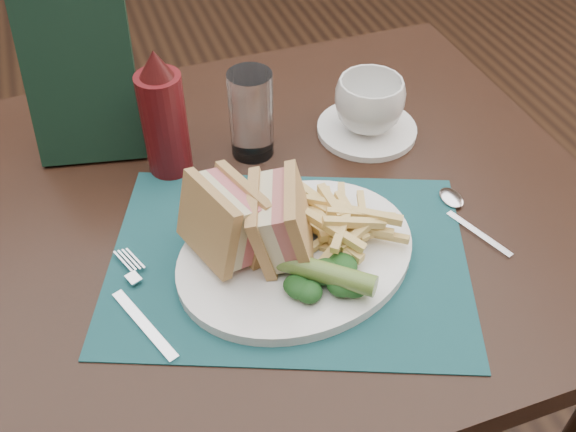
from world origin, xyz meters
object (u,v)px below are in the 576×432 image
(sandwich_half_b, at_px, (263,220))
(coffee_cup, at_px, (369,104))
(placemat, at_px, (289,259))
(plate, at_px, (296,254))
(check_presenter, at_px, (80,77))
(table_main, at_px, (271,359))
(sandwich_half_a, at_px, (208,227))
(ketchup_bottle, at_px, (163,114))
(saucer, at_px, (367,129))
(drinking_glass, at_px, (251,115))

(sandwich_half_b, distance_m, coffee_cup, 0.30)
(placemat, distance_m, coffee_cup, 0.29)
(plate, xyz_separation_m, check_presenter, (-0.20, 0.31, 0.11))
(table_main, height_order, plate, plate)
(placemat, distance_m, sandwich_half_a, 0.11)
(table_main, distance_m, placemat, 0.39)
(sandwich_half_a, bearing_deg, check_presenter, 90.49)
(table_main, distance_m, sandwich_half_a, 0.46)
(plate, bearing_deg, sandwich_half_b, 148.01)
(ketchup_bottle, height_order, check_presenter, check_presenter)
(table_main, xyz_separation_m, placemat, (-0.01, -0.11, 0.38))
(placemat, bearing_deg, saucer, 46.15)
(plate, bearing_deg, saucer, 35.41)
(saucer, distance_m, check_presenter, 0.42)
(plate, xyz_separation_m, sandwich_half_a, (-0.10, 0.02, 0.06))
(placemat, height_order, coffee_cup, coffee_cup)
(coffee_cup, relative_size, ketchup_bottle, 0.55)
(sandwich_half_a, xyz_separation_m, ketchup_bottle, (-0.01, 0.20, 0.03))
(sandwich_half_a, height_order, sandwich_half_b, same)
(sandwich_half_a, xyz_separation_m, check_presenter, (-0.10, 0.29, 0.05))
(sandwich_half_b, xyz_separation_m, saucer, (0.23, 0.20, -0.06))
(sandwich_half_b, xyz_separation_m, check_presenter, (-0.16, 0.30, 0.05))
(sandwich_half_a, bearing_deg, ketchup_bottle, 73.50)
(ketchup_bottle, bearing_deg, drinking_glass, -1.08)
(table_main, bearing_deg, sandwich_half_a, -137.14)
(sandwich_half_a, height_order, saucer, sandwich_half_a)
(plate, height_order, coffee_cup, coffee_cup)
(plate, xyz_separation_m, drinking_glass, (0.01, 0.22, 0.06))
(plate, relative_size, ketchup_bottle, 1.61)
(sandwich_half_a, relative_size, coffee_cup, 0.98)
(plate, height_order, drinking_glass, drinking_glass)
(check_presenter, bearing_deg, coffee_cup, -3.08)
(plate, bearing_deg, drinking_glass, 74.17)
(sandwich_half_a, bearing_deg, placemat, -31.31)
(coffee_cup, distance_m, drinking_glass, 0.18)
(placemat, xyz_separation_m, coffee_cup, (0.20, 0.21, 0.05))
(coffee_cup, relative_size, drinking_glass, 0.78)
(plate, height_order, ketchup_bottle, ketchup_bottle)
(placemat, bearing_deg, table_main, 86.97)
(sandwich_half_a, relative_size, drinking_glass, 0.77)
(plate, height_order, sandwich_half_b, sandwich_half_b)
(check_presenter, bearing_deg, placemat, -46.76)
(sandwich_half_a, distance_m, drinking_glass, 0.23)
(saucer, bearing_deg, ketchup_bottle, 177.18)
(table_main, bearing_deg, placemat, -93.03)
(saucer, bearing_deg, sandwich_half_b, -139.09)
(drinking_glass, xyz_separation_m, check_presenter, (-0.21, 0.09, 0.05))
(placemat, relative_size, sandwich_half_b, 4.37)
(table_main, distance_m, saucer, 0.44)
(ketchup_bottle, bearing_deg, check_presenter, 136.94)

